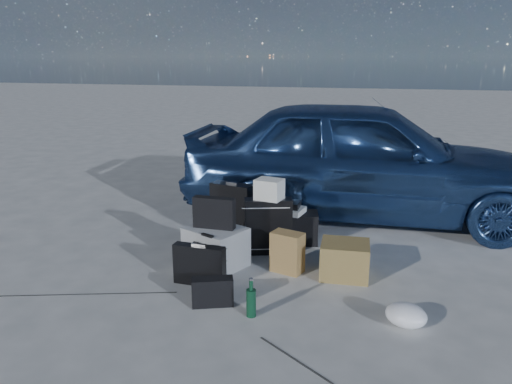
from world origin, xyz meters
TOP-DOWN VIEW (x-y plane):
  - ground at (0.00, 0.00)m, footprint 60.00×60.00m
  - car at (0.76, 2.42)m, footprint 4.57×2.02m
  - pelican_case at (-0.52, 0.43)m, footprint 0.67×0.62m
  - laptop_bag at (-0.54, 0.44)m, footprint 0.41×0.11m
  - briefcase at (-0.52, -0.01)m, footprint 0.48×0.12m
  - suitcase_left at (-0.61, 1.24)m, footprint 0.51×0.27m
  - suitcase_right at (-0.11, 0.89)m, footprint 0.52×0.32m
  - white_carton at (-0.10, 0.89)m, footprint 0.30×0.26m
  - duffel_bag at (0.02, 1.25)m, footprint 0.74×0.43m
  - flat_box_white at (0.02, 1.24)m, footprint 0.40×0.33m
  - flat_box_black at (0.01, 1.24)m, footprint 0.30×0.22m
  - kraft_bag at (0.19, 0.47)m, footprint 0.34×0.25m
  - cardboard_box at (0.73, 0.51)m, footprint 0.47×0.42m
  - plastic_bag at (1.28, -0.28)m, footprint 0.39×0.37m
  - messenger_bag at (-0.27, -0.36)m, footprint 0.37×0.25m
  - green_bottle at (0.09, -0.45)m, footprint 0.10×0.10m

SIDE VIEW (x-z plane):
  - ground at x=0.00m, z-range 0.00..0.00m
  - plastic_bag at x=1.28m, z-range 0.00..0.18m
  - messenger_bag at x=-0.27m, z-range 0.00..0.24m
  - green_bottle at x=0.09m, z-range 0.00..0.31m
  - cardboard_box at x=0.73m, z-range 0.00..0.33m
  - duffel_bag at x=0.02m, z-range 0.00..0.35m
  - briefcase at x=-0.52m, z-range 0.00..0.37m
  - pelican_case at x=-0.52m, z-range 0.00..0.39m
  - kraft_bag at x=0.19m, z-range 0.00..0.40m
  - suitcase_right at x=-0.11m, z-range 0.00..0.59m
  - suitcase_left at x=-0.61m, z-range 0.00..0.63m
  - flat_box_white at x=0.02m, z-range 0.35..0.41m
  - flat_box_black at x=0.01m, z-range 0.41..0.47m
  - laptop_bag at x=-0.54m, z-range 0.39..0.70m
  - white_carton at x=-0.10m, z-range 0.59..0.80m
  - car at x=0.76m, z-range 0.00..1.53m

